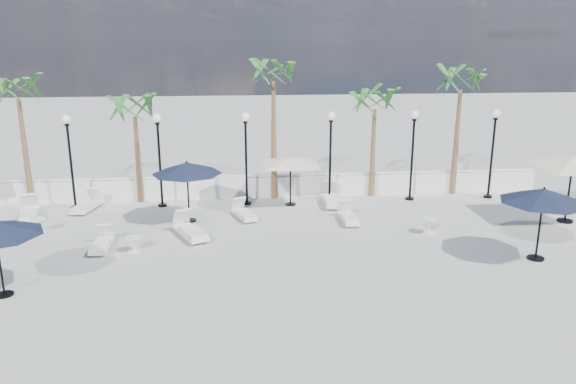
{
  "coord_description": "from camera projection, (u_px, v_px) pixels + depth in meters",
  "views": [
    {
      "loc": [
        -0.34,
        -16.11,
        6.87
      ],
      "look_at": [
        1.4,
        2.87,
        1.5
      ],
      "focal_mm": 35.0,
      "sensor_mm": 36.0,
      "label": 1
    }
  ],
  "objects": [
    {
      "name": "side_table_1",
      "position": [
        133.0,
        243.0,
        18.31
      ],
      "size": [
        0.53,
        0.53,
        0.51
      ],
      "color": "white",
      "rests_on": "ground"
    },
    {
      "name": "lounger_3",
      "position": [
        87.0,
        205.0,
        22.67
      ],
      "size": [
        1.01,
        1.94,
        0.7
      ],
      "rotation": [
        0.0,
        0.0,
        -0.23
      ],
      "color": "white",
      "rests_on": "ground"
    },
    {
      "name": "palm_2",
      "position": [
        273.0,
        79.0,
        23.05
      ],
      "size": [
        2.6,
        2.6,
        6.1
      ],
      "color": "brown",
      "rests_on": "ground"
    },
    {
      "name": "balustrade",
      "position": [
        246.0,
        187.0,
        24.4
      ],
      "size": [
        26.0,
        0.3,
        1.01
      ],
      "color": "silver",
      "rests_on": "ground"
    },
    {
      "name": "lounger_5",
      "position": [
        244.0,
        213.0,
        21.7
      ],
      "size": [
        1.05,
        1.74,
        0.62
      ],
      "rotation": [
        0.0,
        0.0,
        0.33
      ],
      "color": "white",
      "rests_on": "ground"
    },
    {
      "name": "lounger_1",
      "position": [
        102.0,
        243.0,
        18.57
      ],
      "size": [
        0.55,
        1.66,
        0.62
      ],
      "rotation": [
        0.0,
        0.0,
        0.01
      ],
      "color": "white",
      "rests_on": "ground"
    },
    {
      "name": "lounger_2",
      "position": [
        29.0,
        213.0,
        21.6
      ],
      "size": [
        1.15,
        2.1,
        0.75
      ],
      "rotation": [
        0.0,
        0.0,
        0.27
      ],
      "color": "white",
      "rests_on": "ground"
    },
    {
      "name": "lamppost_3",
      "position": [
        246.0,
        146.0,
        22.89
      ],
      "size": [
        0.36,
        0.36,
        3.84
      ],
      "color": "black",
      "rests_on": "ground"
    },
    {
      "name": "palm_0",
      "position": [
        18.0,
        95.0,
        22.31
      ],
      "size": [
        2.6,
        2.6,
        5.5
      ],
      "color": "brown",
      "rests_on": "ground"
    },
    {
      "name": "parasol_cream_sq_a",
      "position": [
        290.0,
        157.0,
        22.89
      ],
      "size": [
        4.45,
        4.45,
        2.18
      ],
      "color": "black",
      "rests_on": "ground"
    },
    {
      "name": "parasol_cream_sq_b",
      "position": [
        574.0,
        157.0,
        20.65
      ],
      "size": [
        5.45,
        5.45,
        2.73
      ],
      "color": "black",
      "rests_on": "ground"
    },
    {
      "name": "parasol_navy_mid",
      "position": [
        187.0,
        168.0,
        20.83
      ],
      "size": [
        2.62,
        2.62,
        2.35
      ],
      "color": "black",
      "rests_on": "ground"
    },
    {
      "name": "palm_4",
      "position": [
        461.0,
        87.0,
        23.86
      ],
      "size": [
        2.6,
        2.6,
        5.7
      ],
      "color": "brown",
      "rests_on": "ground"
    },
    {
      "name": "ground",
      "position": [
        251.0,
        265.0,
        17.34
      ],
      "size": [
        100.0,
        100.0,
        0.0
      ],
      "primitive_type": "plane",
      "color": "#A7A6A1",
      "rests_on": "ground"
    },
    {
      "name": "lamppost_4",
      "position": [
        331.0,
        144.0,
        23.2
      ],
      "size": [
        0.36,
        0.36,
        3.84
      ],
      "color": "black",
      "rests_on": "ground"
    },
    {
      "name": "lounger_6",
      "position": [
        331.0,
        198.0,
        23.45
      ],
      "size": [
        0.72,
        2.08,
        0.78
      ],
      "rotation": [
        0.0,
        0.0,
        -0.02
      ],
      "color": "white",
      "rests_on": "ground"
    },
    {
      "name": "lamppost_2",
      "position": [
        159.0,
        147.0,
        22.59
      ],
      "size": [
        0.36,
        0.36,
        3.84
      ],
      "color": "black",
      "rests_on": "ground"
    },
    {
      "name": "palm_1",
      "position": [
        135.0,
        113.0,
        22.92
      ],
      "size": [
        2.6,
        2.6,
        4.7
      ],
      "color": "brown",
      "rests_on": "ground"
    },
    {
      "name": "side_table_2",
      "position": [
        429.0,
        225.0,
        20.01
      ],
      "size": [
        0.56,
        0.56,
        0.54
      ],
      "color": "white",
      "rests_on": "ground"
    },
    {
      "name": "palm_3",
      "position": [
        375.0,
        106.0,
        23.75
      ],
      "size": [
        2.6,
        2.6,
        4.9
      ],
      "color": "brown",
      "rests_on": "ground"
    },
    {
      "name": "lamppost_6",
      "position": [
        493.0,
        141.0,
        23.82
      ],
      "size": [
        0.36,
        0.36,
        3.84
      ],
      "color": "black",
      "rests_on": "ground"
    },
    {
      "name": "lamppost_1",
      "position": [
        69.0,
        149.0,
        22.28
      ],
      "size": [
        0.36,
        0.36,
        3.84
      ],
      "color": "black",
      "rests_on": "ground"
    },
    {
      "name": "lounger_7",
      "position": [
        348.0,
        216.0,
        21.29
      ],
      "size": [
        0.6,
        1.73,
        0.64
      ],
      "rotation": [
        0.0,
        0.0,
        0.02
      ],
      "color": "white",
      "rests_on": "ground"
    },
    {
      "name": "parasol_navy_right",
      "position": [
        544.0,
        196.0,
        17.23
      ],
      "size": [
        2.64,
        2.64,
        2.37
      ],
      "color": "black",
      "rests_on": "ground"
    },
    {
      "name": "lounger_4",
      "position": [
        190.0,
        230.0,
        19.66
      ],
      "size": [
        1.43,
        2.11,
        0.76
      ],
      "rotation": [
        0.0,
        0.0,
        0.43
      ],
      "color": "white",
      "rests_on": "ground"
    },
    {
      "name": "lamppost_5",
      "position": [
        413.0,
        143.0,
        23.51
      ],
      "size": [
        0.36,
        0.36,
        3.84
      ],
      "color": "black",
      "rests_on": "ground"
    },
    {
      "name": "side_table_0",
      "position": [
        39.0,
        224.0,
        20.03
      ],
      "size": [
        0.55,
        0.55,
        0.54
      ],
      "color": "white",
      "rests_on": "ground"
    }
  ]
}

